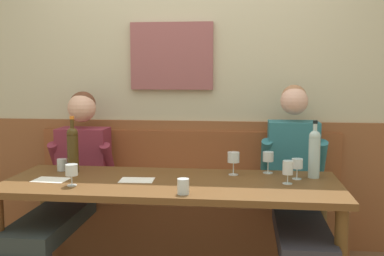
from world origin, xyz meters
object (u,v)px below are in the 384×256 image
object	(u,v)px
dining_table	(171,194)
wine_glass_right_end	(288,169)
wall_bench	(185,218)
wine_bottle_clear_water	(314,152)
wine_glass_mid_right	(72,170)
person_right_seat	(297,185)
wine_glass_near_bucket	(297,164)
wine_glass_center_front	(268,157)
water_tumbler_right	(62,165)
water_tumbler_left	(183,186)
person_left_seat	(68,182)
wine_bottle_green_tall	(73,148)
wine_glass_mid_left	(233,158)

from	to	relation	value
dining_table	wine_glass_right_end	world-z (taller)	wine_glass_right_end
wall_bench	wine_bottle_clear_water	distance (m)	1.18
wine_glass_mid_right	dining_table	bearing A→B (deg)	17.68
wall_bench	person_right_seat	xyz separation A→B (m)	(0.80, -0.32, 0.37)
wine_glass_near_bucket	wine_glass_mid_right	distance (m)	1.39
wall_bench	wine_glass_center_front	world-z (taller)	wall_bench
person_right_seat	wine_glass_mid_right	bearing A→B (deg)	-159.11
wine_bottle_clear_water	wine_glass_center_front	distance (m)	0.31
dining_table	water_tumbler_right	world-z (taller)	water_tumbler_right
person_right_seat	wine_glass_center_front	size ratio (longest dim) A/B	9.06
wine_glass_center_front	wine_glass_mid_right	world-z (taller)	wine_glass_center_front
water_tumbler_left	wall_bench	bearing A→B (deg)	96.88
wine_glass_mid_right	wine_glass_center_front	bearing A→B (deg)	22.19
person_left_seat	wall_bench	bearing A→B (deg)	23.15
person_left_seat	wine_bottle_clear_water	bearing A→B (deg)	-4.29
wall_bench	wine_bottle_green_tall	world-z (taller)	wine_bottle_green_tall
person_right_seat	wine_glass_near_bucket	xyz separation A→B (m)	(-0.02, -0.20, 0.18)
wine_glass_center_front	water_tumbler_right	bearing A→B (deg)	-176.55
wine_glass_mid_right	water_tumbler_right	xyz separation A→B (m)	(-0.22, 0.40, -0.05)
water_tumbler_left	wine_glass_near_bucket	bearing A→B (deg)	33.29
wine_bottle_clear_water	water_tumbler_right	distance (m)	1.69
wall_bench	water_tumbler_right	world-z (taller)	wall_bench
wine_bottle_clear_water	wine_bottle_green_tall	bearing A→B (deg)	-179.14
wine_bottle_clear_water	water_tumbler_left	bearing A→B (deg)	-147.59
wine_glass_center_front	wine_glass_mid_left	xyz separation A→B (m)	(-0.23, -0.08, 0.01)
wine_glass_right_end	wine_bottle_clear_water	bearing A→B (deg)	46.22
wine_glass_mid_right	water_tumbler_left	size ratio (longest dim) A/B	1.48
person_left_seat	water_tumbler_right	bearing A→B (deg)	-88.22
person_right_seat	wall_bench	bearing A→B (deg)	158.09
wine_glass_right_end	dining_table	bearing A→B (deg)	-179.14
wine_glass_mid_left	wine_glass_near_bucket	size ratio (longest dim) A/B	1.16
dining_table	wine_bottle_clear_water	size ratio (longest dim) A/B	5.65
person_right_seat	wine_glass_near_bucket	world-z (taller)	person_right_seat
wine_glass_mid_left	water_tumbler_left	world-z (taller)	wine_glass_mid_left
person_right_seat	wine_bottle_green_tall	world-z (taller)	person_right_seat
wine_bottle_clear_water	wine_glass_right_end	world-z (taller)	wine_bottle_clear_water
person_left_seat	wine_glass_right_end	bearing A→B (deg)	-11.82
wine_glass_mid_left	wine_glass_center_front	bearing A→B (deg)	19.39
dining_table	wine_glass_mid_left	size ratio (longest dim) A/B	13.70
person_right_seat	wine_bottle_clear_water	distance (m)	0.30
wine_bottle_clear_water	wine_glass_mid_left	size ratio (longest dim) A/B	2.43
dining_table	wine_glass_near_bucket	xyz separation A→B (m)	(0.78, 0.14, 0.18)
wine_glass_right_end	wine_glass_mid_left	size ratio (longest dim) A/B	0.94
wine_bottle_clear_water	wine_bottle_green_tall	size ratio (longest dim) A/B	0.97
wine_glass_mid_right	water_tumbler_right	distance (m)	0.46
wine_glass_near_bucket	wine_glass_mid_left	bearing A→B (deg)	169.46
person_right_seat	water_tumbler_right	distance (m)	1.61
wine_glass_mid_left	water_tumbler_right	bearing A→B (deg)	-179.81
wine_glass_near_bucket	wine_glass_mid_right	world-z (taller)	wine_glass_near_bucket
wine_glass_center_front	water_tumbler_left	world-z (taller)	wine_glass_center_front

